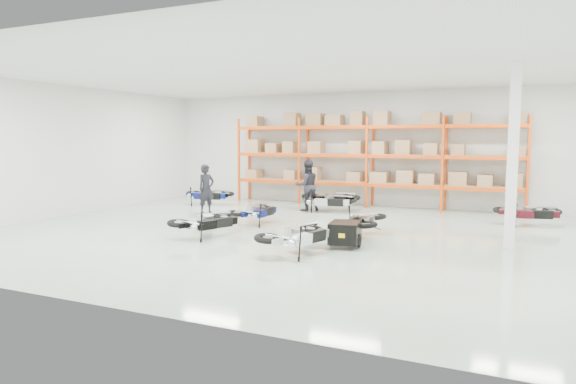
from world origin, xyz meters
The scene contains 14 objects.
room centered at (0.00, 0.00, 2.25)m, with size 18.00×18.00×18.00m.
pallet_rack centered at (0.00, 6.45, 2.26)m, with size 11.28×0.98×3.62m.
structural_column centered at (5.20, 0.50, 2.25)m, with size 0.25×0.25×4.50m, color white.
moto_blue_centre centered at (-2.08, 0.93, 0.52)m, with size 0.75×1.69×1.04m, color #070F4D, non-canonical shape.
moto_silver_left centered at (0.76, -2.33, 0.56)m, with size 0.81×1.82×1.11m, color silver, non-canonical shape.
moto_black_far_left centered at (-2.29, -1.48, 0.54)m, with size 0.79×1.77×1.08m, color black, non-canonical shape.
moto_touring_right centered at (1.52, 0.47, 0.54)m, with size 0.78×1.75×1.07m, color black, non-canonical shape.
trailer centered at (1.52, -1.13, 0.36)m, with size 0.82×1.52×0.62m.
moto_back_a centered at (-6.03, 4.23, 0.54)m, with size 0.79×1.77×1.08m, color navy, non-canonical shape.
moto_back_b centered at (-0.96, 4.40, 0.53)m, with size 0.77×1.74×1.06m, color silver, non-canonical shape.
moto_back_c centered at (-1.07, 4.79, 0.59)m, with size 0.86×1.93×1.18m, color black, non-canonical shape.
moto_back_d centered at (5.66, 4.23, 0.52)m, with size 0.76×1.72×1.05m, color #410D16, non-canonical shape.
person_left centered at (-4.78, 2.27, 0.88)m, with size 0.64×0.42×1.76m, color black.
person_back centered at (-1.79, 4.42, 0.94)m, with size 0.91×0.71×1.87m, color black.
Camera 1 is at (5.42, -13.02, 2.68)m, focal length 32.00 mm.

